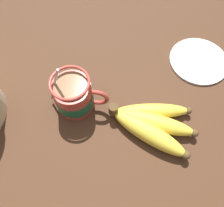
# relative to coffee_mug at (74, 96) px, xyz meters

# --- Properties ---
(table) EXTENTS (1.10, 1.10, 0.03)m
(table) POSITION_rel_coffee_mug_xyz_m (0.09, -0.02, -0.06)
(table) COLOR #422819
(table) RESTS_ON ground
(coffee_mug) EXTENTS (0.13, 0.08, 0.13)m
(coffee_mug) POSITION_rel_coffee_mug_xyz_m (0.00, 0.00, 0.00)
(coffee_mug) COLOR #B23D33
(coffee_mug) RESTS_ON table
(banana_bunch) EXTENTS (0.20, 0.13, 0.04)m
(banana_bunch) POSITION_rel_coffee_mug_xyz_m (0.17, -0.03, -0.02)
(banana_bunch) COLOR #4C381E
(banana_bunch) RESTS_ON table
(small_plate) EXTENTS (0.15, 0.15, 0.01)m
(small_plate) POSITION_rel_coffee_mug_xyz_m (0.28, 0.17, -0.04)
(small_plate) COLOR silver
(small_plate) RESTS_ON table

